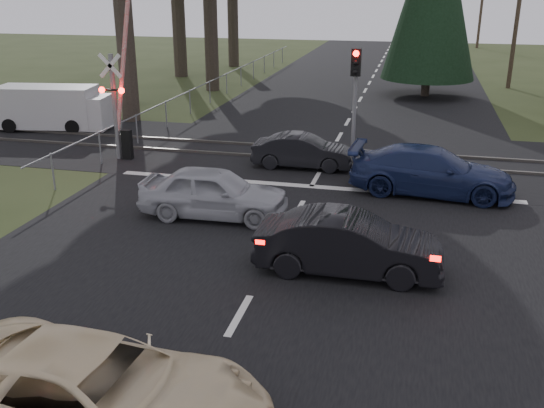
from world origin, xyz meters
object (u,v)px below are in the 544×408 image
(silver_car, at_px, (214,193))
(white_van, at_px, (56,108))
(crossing_signal, at_px, (120,104))
(cream_coupe, at_px, (96,395))
(traffic_signal_center, at_px, (355,88))
(blue_sedan, at_px, (431,171))
(utility_pole_mid, at_px, (519,8))
(dark_hatchback, at_px, (349,244))
(dark_car_far, at_px, (303,151))

(silver_car, distance_m, white_van, 13.32)
(crossing_signal, height_order, cream_coupe, crossing_signal)
(traffic_signal_center, distance_m, blue_sedan, 4.08)
(traffic_signal_center, bearing_deg, utility_pole_mid, 68.79)
(dark_hatchback, bearing_deg, dark_car_far, 17.34)
(cream_coupe, bearing_deg, traffic_signal_center, -4.24)
(dark_car_far, distance_m, white_van, 12.18)
(utility_pole_mid, relative_size, silver_car, 2.19)
(blue_sedan, relative_size, dark_car_far, 1.40)
(cream_coupe, bearing_deg, crossing_signal, 28.68)
(silver_car, height_order, blue_sedan, blue_sedan)
(crossing_signal, distance_m, silver_car, 7.12)
(traffic_signal_center, relative_size, dark_car_far, 1.16)
(crossing_signal, height_order, blue_sedan, crossing_signal)
(crossing_signal, relative_size, blue_sedan, 1.41)
(traffic_signal_center, relative_size, blue_sedan, 0.83)
(traffic_signal_center, xyz_separation_m, dark_car_far, (-1.66, -0.42, -2.22))
(dark_hatchback, distance_m, dark_car_far, 8.25)
(silver_car, bearing_deg, traffic_signal_center, -30.98)
(utility_pole_mid, height_order, blue_sedan, utility_pole_mid)
(blue_sedan, relative_size, white_van, 0.98)
(traffic_signal_center, xyz_separation_m, dark_hatchback, (0.84, -8.28, -2.12))
(cream_coupe, distance_m, dark_hatchback, 6.71)
(dark_hatchback, bearing_deg, crossing_signal, 50.64)
(utility_pole_mid, bearing_deg, cream_coupe, -105.77)
(crossing_signal, xyz_separation_m, traffic_signal_center, (8.27, 0.89, 0.75))
(dark_hatchback, bearing_deg, traffic_signal_center, 5.48)
(crossing_signal, distance_m, cream_coupe, 14.91)
(cream_coupe, xyz_separation_m, silver_car, (-1.17, 8.68, -0.00))
(white_van, bearing_deg, blue_sedan, -26.42)
(utility_pole_mid, bearing_deg, traffic_signal_center, -111.21)
(utility_pole_mid, height_order, cream_coupe, utility_pole_mid)
(utility_pole_mid, xyz_separation_m, white_van, (-20.88, -16.44, -3.77))
(traffic_signal_center, height_order, silver_car, traffic_signal_center)
(utility_pole_mid, bearing_deg, crossing_signal, -127.97)
(silver_car, height_order, dark_car_far, silver_car)
(utility_pole_mid, bearing_deg, blue_sedan, -102.60)
(traffic_signal_center, bearing_deg, silver_car, -119.23)
(dark_car_far, bearing_deg, white_van, 73.28)
(utility_pole_mid, height_order, dark_hatchback, utility_pole_mid)
(dark_car_far, bearing_deg, utility_pole_mid, -25.88)
(crossing_signal, relative_size, dark_hatchback, 1.68)
(blue_sedan, xyz_separation_m, white_van, (-16.05, 5.15, 0.24))
(traffic_signal_center, bearing_deg, dark_hatchback, -84.20)
(dark_hatchback, relative_size, dark_car_far, 1.17)
(crossing_signal, bearing_deg, silver_car, -43.20)
(silver_car, bearing_deg, dark_car_far, -17.83)
(dark_hatchback, bearing_deg, utility_pole_mid, -13.88)
(dark_hatchback, relative_size, silver_car, 1.01)
(traffic_signal_center, height_order, blue_sedan, traffic_signal_center)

